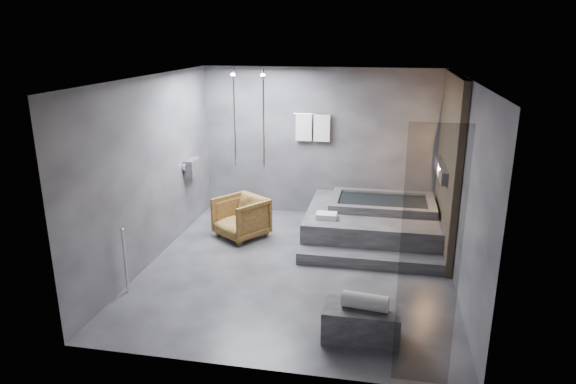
# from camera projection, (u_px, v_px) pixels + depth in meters

# --- Properties ---
(room) EXTENTS (5.00, 5.04, 2.82)m
(room) POSITION_uv_depth(u_px,v_px,m) (329.00, 153.00, 7.38)
(room) COLOR #2B2B2D
(room) RESTS_ON ground
(tub_deck) EXTENTS (2.20, 2.00, 0.50)m
(tub_deck) POSITION_uv_depth(u_px,v_px,m) (372.00, 223.00, 8.84)
(tub_deck) COLOR #303032
(tub_deck) RESTS_ON ground
(tub_step) EXTENTS (2.20, 0.36, 0.18)m
(tub_step) POSITION_uv_depth(u_px,v_px,m) (369.00, 260.00, 7.78)
(tub_step) COLOR #303032
(tub_step) RESTS_ON ground
(concrete_bench) EXTENTS (0.88, 0.48, 0.39)m
(concrete_bench) POSITION_uv_depth(u_px,v_px,m) (361.00, 323.00, 5.89)
(concrete_bench) COLOR #2E2E30
(concrete_bench) RESTS_ON ground
(driftwood_chair) EXTENTS (1.06, 1.07, 0.70)m
(driftwood_chair) POSITION_uv_depth(u_px,v_px,m) (241.00, 217.00, 8.82)
(driftwood_chair) COLOR #432C10
(driftwood_chair) RESTS_ON ground
(rolled_towel) EXTENTS (0.54, 0.26, 0.19)m
(rolled_towel) POSITION_uv_depth(u_px,v_px,m) (365.00, 302.00, 5.77)
(rolled_towel) COLOR silver
(rolled_towel) RESTS_ON concrete_bench
(deck_towel) EXTENTS (0.34, 0.25, 0.09)m
(deck_towel) POSITION_uv_depth(u_px,v_px,m) (326.00, 216.00, 8.33)
(deck_towel) COLOR silver
(deck_towel) RESTS_ON tub_deck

